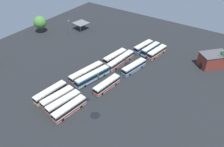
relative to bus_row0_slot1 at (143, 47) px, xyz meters
name	(u,v)px	position (x,y,z in m)	size (l,w,h in m)	color
ground_plane	(111,73)	(24.45, -1.93, -1.82)	(129.62, 129.62, 0.00)	black
bus_row0_slot1	(143,47)	(0.00, 0.00, 0.00)	(11.80, 4.62, 3.43)	silver
bus_row0_slot2	(151,49)	(0.23, 3.91, 0.00)	(11.97, 4.31, 3.43)	teal
bus_row0_slot3	(157,52)	(1.02, 7.46, 0.00)	(12.12, 4.50, 3.43)	silver
bus_row1_slot0	(115,57)	(15.15, -6.12, 0.00)	(12.90, 4.39, 3.43)	silver
bus_row1_slot1	(121,60)	(16.22, -2.44, 0.00)	(15.97, 4.05, 3.43)	silver
bus_row1_slot3	(134,67)	(17.50, 4.83, 0.00)	(12.59, 4.92, 3.43)	silver
bus_row2_slot0	(87,72)	(31.35, -8.89, 0.00)	(16.01, 5.42, 3.43)	silver
bus_row2_slot1	(93,76)	(32.15, -5.14, 0.00)	(15.99, 5.83, 3.43)	teal
bus_row2_slot3	(107,85)	(33.33, 2.36, 0.00)	(12.26, 4.08, 3.43)	silver
bus_row3_slot0	(50,93)	(48.13, -11.46, 0.00)	(12.89, 3.94, 3.43)	silver
bus_row3_slot1	(58,98)	(48.51, -7.52, 0.00)	(12.45, 4.60, 3.43)	silver
bus_row3_slot2	(64,103)	(49.10, -4.09, 0.00)	(12.88, 4.66, 3.43)	silver
bus_row3_slot3	(69,109)	(50.06, -0.54, 0.00)	(12.69, 4.15, 3.43)	silver
depot_building	(213,60)	(-4.40, 30.61, 1.25)	(13.03, 12.76, 6.09)	maroon
maintenance_shelter	(81,23)	(-1.14, -39.94, 1.88)	(8.13, 8.38, 3.90)	slate
lamp_post_by_building	(70,28)	(8.47, -39.35, 2.91)	(0.56, 0.28, 8.63)	slate
lamp_post_mid_lot	(220,59)	(-2.98, 33.15, 3.15)	(0.56, 0.28, 9.09)	slate
tree_east_edge	(40,22)	(14.09, -55.52, 3.94)	(6.76, 6.76, 9.14)	brown
puddle_centre_drain	(87,100)	(42.06, 0.12, -1.81)	(1.77, 1.77, 0.01)	black
puddle_back_corner	(95,115)	(46.40, 7.05, -1.81)	(3.22, 3.22, 0.01)	black
puddle_near_shelter	(99,62)	(20.15, -11.03, -1.81)	(3.02, 3.02, 0.01)	black
puddle_front_lane	(119,71)	(20.92, -0.16, -1.81)	(3.77, 3.77, 0.01)	black
puddle_between_rows	(129,65)	(15.01, 1.22, -1.81)	(4.01, 4.01, 0.01)	black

